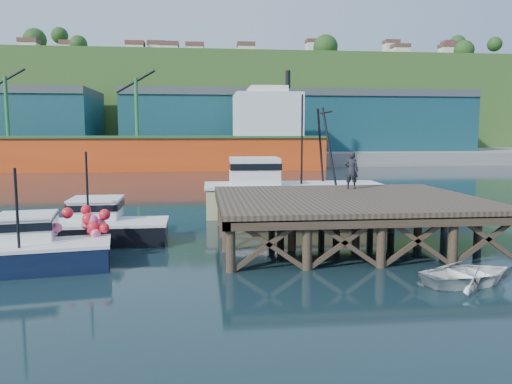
{
  "coord_description": "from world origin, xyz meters",
  "views": [
    {
      "loc": [
        -1.21,
        -22.53,
        5.09
      ],
      "look_at": [
        1.47,
        2.0,
        2.15
      ],
      "focal_mm": 35.0,
      "sensor_mm": 36.0,
      "label": 1
    }
  ],
  "objects": [
    {
      "name": "ground",
      "position": [
        0.0,
        0.0,
        0.0
      ],
      "size": [
        300.0,
        300.0,
        0.0
      ],
      "primitive_type": "plane",
      "color": "black",
      "rests_on": "ground"
    },
    {
      "name": "wharf",
      "position": [
        5.5,
        -0.19,
        1.94
      ],
      "size": [
        12.0,
        10.0,
        2.62
      ],
      "color": "brown",
      "rests_on": "ground"
    },
    {
      "name": "far_quay",
      "position": [
        0.0,
        70.0,
        1.0
      ],
      "size": [
        160.0,
        40.0,
        2.0
      ],
      "primitive_type": "cube",
      "color": "gray",
      "rests_on": "ground"
    },
    {
      "name": "warehouse_mid",
      "position": [
        0.0,
        65.0,
        6.5
      ],
      "size": [
        28.0,
        16.0,
        9.0
      ],
      "primitive_type": "cube",
      "color": "#1A4A56",
      "rests_on": "far_quay"
    },
    {
      "name": "warehouse_right",
      "position": [
        30.0,
        65.0,
        6.5
      ],
      "size": [
        30.0,
        16.0,
        9.0
      ],
      "primitive_type": "cube",
      "color": "#1A4A56",
      "rests_on": "far_quay"
    },
    {
      "name": "cargo_ship",
      "position": [
        -8.46,
        48.0,
        3.31
      ],
      "size": [
        55.5,
        10.0,
        13.75
      ],
      "color": "#EF4816",
      "rests_on": "ground"
    },
    {
      "name": "hillside",
      "position": [
        0.0,
        100.0,
        11.0
      ],
      "size": [
        220.0,
        50.0,
        22.0
      ],
      "primitive_type": "cube",
      "color": "#2D511E",
      "rests_on": "ground"
    },
    {
      "name": "boat_navy",
      "position": [
        -7.83,
        -3.52,
        0.78
      ],
      "size": [
        6.47,
        3.87,
        3.87
      ],
      "rotation": [
        0.0,
        0.0,
        0.16
      ],
      "color": "#0E1832",
      "rests_on": "ground"
    },
    {
      "name": "boat_black",
      "position": [
        -6.29,
        1.06,
        0.78
      ],
      "size": [
        6.94,
        5.86,
        4.26
      ],
      "rotation": [
        0.0,
        0.0,
        0.02
      ],
      "color": "black",
      "rests_on": "ground"
    },
    {
      "name": "trawler",
      "position": [
        4.24,
        8.03,
        1.53
      ],
      "size": [
        11.15,
        4.15,
        7.43
      ],
      "rotation": [
        0.0,
        0.0,
        -0.02
      ],
      "color": "#D0C986",
      "rests_on": "ground"
    },
    {
      "name": "dinghy",
      "position": [
        7.7,
        -7.04,
        0.35
      ],
      "size": [
        3.86,
        3.13,
        0.71
      ],
      "primitive_type": "imported",
      "rotation": [
        0.0,
        0.0,
        1.79
      ],
      "color": "white",
      "rests_on": "ground"
    },
    {
      "name": "dockworker",
      "position": [
        6.7,
        3.17,
        3.11
      ],
      "size": [
        0.84,
        0.7,
        1.96
      ],
      "primitive_type": "imported",
      "rotation": [
        0.0,
        0.0,
        2.77
      ],
      "color": "black",
      "rests_on": "wharf"
    }
  ]
}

